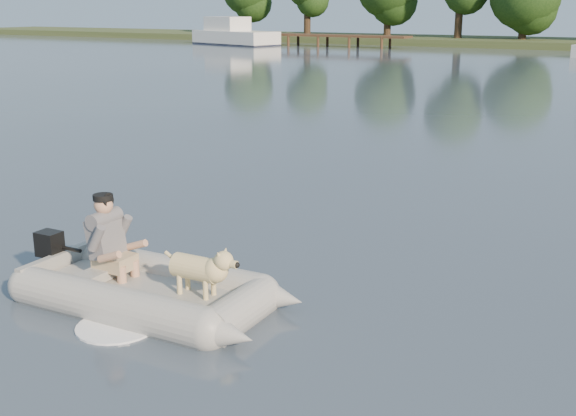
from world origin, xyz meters
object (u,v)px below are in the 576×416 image
Objects in this scene: dock at (313,40)px; cabin_cruiser at (235,31)px; dog at (196,272)px; man at (107,235)px; dinghy at (149,259)px.

cabin_cruiser is (-7.28, -1.56, 0.73)m from dock.
cabin_cruiser is (-33.64, 50.19, 0.74)m from dog.
dock is 58.07m from dog.
dock is at bearing 114.97° from dog.
cabin_cruiser is (-32.31, 50.23, 0.49)m from man.
dock is 57.85m from dinghy.
dinghy is 4.79× the size of dog.
dog is at bearing -63.01° from dock.
dock is 17.02× the size of man.
dog is 0.10× the size of cabin_cruiser.
dinghy reaches higher than dog.
cabin_cruiser is at bearing 121.81° from dog.
dinghy is (25.72, -51.82, 0.06)m from dock.
dinghy is at bearing -63.60° from dock.
dog is (1.32, 0.05, -0.25)m from man.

